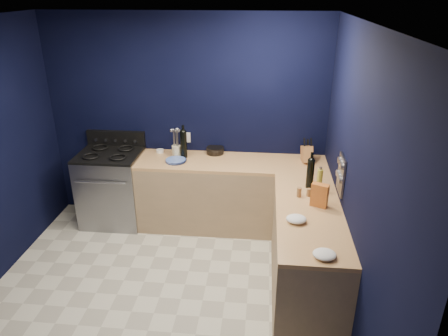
# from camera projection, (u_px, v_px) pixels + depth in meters

# --- Properties ---
(floor) EXTENTS (3.50, 3.50, 0.02)m
(floor) POSITION_uv_depth(u_px,v_px,m) (159.00, 298.00, 4.14)
(floor) COLOR beige
(floor) RESTS_ON ground
(ceiling) EXTENTS (3.50, 3.50, 0.02)m
(ceiling) POSITION_uv_depth(u_px,v_px,m) (137.00, 21.00, 3.08)
(ceiling) COLOR silver
(ceiling) RESTS_ON ground
(wall_back) EXTENTS (3.50, 0.02, 2.60)m
(wall_back) POSITION_uv_depth(u_px,v_px,m) (187.00, 120.00, 5.21)
(wall_back) COLOR black
(wall_back) RESTS_ON ground
(wall_right) EXTENTS (0.02, 3.50, 2.60)m
(wall_right) POSITION_uv_depth(u_px,v_px,m) (356.00, 189.00, 3.45)
(wall_right) COLOR black
(wall_right) RESTS_ON ground
(wall_front) EXTENTS (3.50, 0.02, 2.60)m
(wall_front) POSITION_uv_depth(u_px,v_px,m) (55.00, 336.00, 2.00)
(wall_front) COLOR black
(wall_front) RESTS_ON ground
(cab_back) EXTENTS (2.30, 0.63, 0.86)m
(cab_back) POSITION_uv_depth(u_px,v_px,m) (231.00, 196.00, 5.21)
(cab_back) COLOR #A1825E
(cab_back) RESTS_ON floor
(top_back) EXTENTS (2.30, 0.63, 0.04)m
(top_back) POSITION_uv_depth(u_px,v_px,m) (232.00, 163.00, 5.03)
(top_back) COLOR #996638
(top_back) RESTS_ON cab_back
(cab_right) EXTENTS (0.63, 1.67, 0.86)m
(cab_right) POSITION_uv_depth(u_px,v_px,m) (306.00, 253.00, 4.09)
(cab_right) COLOR #A1825E
(cab_right) RESTS_ON floor
(top_right) EXTENTS (0.63, 1.67, 0.04)m
(top_right) POSITION_uv_depth(u_px,v_px,m) (310.00, 214.00, 3.90)
(top_right) COLOR #996638
(top_right) RESTS_ON cab_right
(gas_range) EXTENTS (0.76, 0.66, 0.92)m
(gas_range) POSITION_uv_depth(u_px,v_px,m) (113.00, 189.00, 5.32)
(gas_range) COLOR gray
(gas_range) RESTS_ON floor
(oven_door) EXTENTS (0.59, 0.02, 0.42)m
(oven_door) POSITION_uv_depth(u_px,v_px,m) (104.00, 201.00, 5.04)
(oven_door) COLOR black
(oven_door) RESTS_ON gas_range
(cooktop) EXTENTS (0.76, 0.66, 0.03)m
(cooktop) POSITION_uv_depth(u_px,v_px,m) (109.00, 154.00, 5.13)
(cooktop) COLOR black
(cooktop) RESTS_ON gas_range
(backguard) EXTENTS (0.76, 0.06, 0.20)m
(backguard) POSITION_uv_depth(u_px,v_px,m) (116.00, 138.00, 5.36)
(backguard) COLOR black
(backguard) RESTS_ON gas_range
(spice_panel) EXTENTS (0.02, 0.28, 0.38)m
(spice_panel) POSITION_uv_depth(u_px,v_px,m) (341.00, 175.00, 4.00)
(spice_panel) COLOR gray
(spice_panel) RESTS_ON wall_right
(wall_outlet) EXTENTS (0.09, 0.02, 0.13)m
(wall_outlet) POSITION_uv_depth(u_px,v_px,m) (187.00, 137.00, 5.28)
(wall_outlet) COLOR white
(wall_outlet) RESTS_ON wall_back
(plate_stack) EXTENTS (0.27, 0.27, 0.03)m
(plate_stack) POSITION_uv_depth(u_px,v_px,m) (176.00, 161.00, 5.00)
(plate_stack) COLOR #3F58A4
(plate_stack) RESTS_ON top_back
(ramekin) EXTENTS (0.11, 0.11, 0.04)m
(ramekin) POSITION_uv_depth(u_px,v_px,m) (160.00, 151.00, 5.28)
(ramekin) COLOR white
(ramekin) RESTS_ON top_back
(utensil_crock) EXTENTS (0.14, 0.14, 0.14)m
(utensil_crock) POSITION_uv_depth(u_px,v_px,m) (176.00, 151.00, 5.14)
(utensil_crock) COLOR beige
(utensil_crock) RESTS_ON top_back
(wine_bottle_back) EXTENTS (0.08, 0.08, 0.34)m
(wine_bottle_back) POSITION_uv_depth(u_px,v_px,m) (184.00, 144.00, 5.07)
(wine_bottle_back) COLOR black
(wine_bottle_back) RESTS_ON top_back
(lemon_basket) EXTENTS (0.24, 0.24, 0.08)m
(lemon_basket) POSITION_uv_depth(u_px,v_px,m) (215.00, 150.00, 5.24)
(lemon_basket) COLOR black
(lemon_basket) RESTS_ON top_back
(knife_block) EXTENTS (0.15, 0.25, 0.24)m
(knife_block) POSITION_uv_depth(u_px,v_px,m) (307.00, 154.00, 4.97)
(knife_block) COLOR #996334
(knife_block) RESTS_ON top_back
(wine_bottle_right) EXTENTS (0.09, 0.09, 0.31)m
(wine_bottle_right) POSITION_uv_depth(u_px,v_px,m) (310.00, 174.00, 4.31)
(wine_bottle_right) COLOR black
(wine_bottle_right) RESTS_ON top_right
(oil_bottle) EXTENTS (0.06, 0.06, 0.25)m
(oil_bottle) POSITION_uv_depth(u_px,v_px,m) (319.00, 181.00, 4.23)
(oil_bottle) COLOR #ABA333
(oil_bottle) RESTS_ON top_right
(spice_jar_near) EXTENTS (0.06, 0.06, 0.10)m
(spice_jar_near) POSITION_uv_depth(u_px,v_px,m) (299.00, 192.00, 4.16)
(spice_jar_near) COLOR olive
(spice_jar_near) RESTS_ON top_right
(spice_jar_far) EXTENTS (0.05, 0.05, 0.08)m
(spice_jar_far) POSITION_uv_depth(u_px,v_px,m) (309.00, 192.00, 4.17)
(spice_jar_far) COLOR olive
(spice_jar_far) RESTS_ON top_right
(crouton_bag) EXTENTS (0.18, 0.13, 0.23)m
(crouton_bag) POSITION_uv_depth(u_px,v_px,m) (319.00, 195.00, 3.96)
(crouton_bag) COLOR #A62725
(crouton_bag) RESTS_ON top_right
(towel_front) EXTENTS (0.20, 0.18, 0.06)m
(towel_front) POSITION_uv_depth(u_px,v_px,m) (296.00, 219.00, 3.72)
(towel_front) COLOR white
(towel_front) RESTS_ON top_right
(towel_end) EXTENTS (0.21, 0.20, 0.06)m
(towel_end) POSITION_uv_depth(u_px,v_px,m) (325.00, 254.00, 3.24)
(towel_end) COLOR white
(towel_end) RESTS_ON top_right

